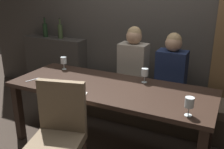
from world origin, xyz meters
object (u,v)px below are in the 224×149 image
at_px(diner_redhead, 133,60).
at_px(wine_glass_far_right, 189,103).
at_px(banquette_bench, 133,104).
at_px(chair_near_side, 59,130).
at_px(diner_bearded, 172,67).
at_px(fork_on_table, 33,80).
at_px(wine_glass_center_front, 145,73).
at_px(wine_bottle_pale_label, 60,31).
at_px(dining_table, 110,94).
at_px(wine_bottle_dark_red, 45,30).
at_px(wine_glass_end_left, 64,61).

bearing_deg(diner_redhead, wine_glass_far_right, -48.27).
distance_m(banquette_bench, chair_near_side, 1.47).
xyz_separation_m(diner_bearded, fork_on_table, (-1.36, -0.95, -0.08)).
distance_m(diner_bearded, wine_glass_far_right, 1.10).
relative_size(wine_glass_center_front, fork_on_table, 0.96).
relative_size(banquette_bench, wine_bottle_pale_label, 7.67).
xyz_separation_m(chair_near_side, fork_on_table, (-0.73, 0.50, 0.18)).
xyz_separation_m(dining_table, wine_bottle_dark_red, (-1.72, 1.03, 0.42)).
height_order(diner_redhead, wine_glass_far_right, diner_redhead).
bearing_deg(banquette_bench, wine_glass_far_right, -48.59).
relative_size(wine_glass_end_left, fork_on_table, 0.96).
bearing_deg(wine_glass_far_right, dining_table, 161.23).
xyz_separation_m(wine_bottle_dark_red, wine_bottle_pale_label, (0.30, 0.01, 0.00)).
distance_m(wine_bottle_dark_red, wine_bottle_pale_label, 0.30).
bearing_deg(wine_bottle_dark_red, wine_glass_center_front, -20.76).
relative_size(diner_redhead, wine_bottle_dark_red, 2.56).
distance_m(chair_near_side, wine_glass_far_right, 1.15).
distance_m(wine_bottle_dark_red, fork_on_table, 1.55).
distance_m(diner_redhead, wine_glass_center_front, 0.53).
distance_m(wine_glass_end_left, wine_glass_center_front, 1.09).
relative_size(banquette_bench, diner_bearded, 3.17).
height_order(diner_redhead, wine_glass_center_front, diner_redhead).
distance_m(chair_near_side, fork_on_table, 0.90).
xyz_separation_m(dining_table, diner_bearded, (0.49, 0.73, 0.17)).
bearing_deg(wine_bottle_pale_label, diner_bearded, -9.34).
distance_m(dining_table, fork_on_table, 0.91).
xyz_separation_m(diner_redhead, wine_glass_far_right, (0.89, -1.00, 0.01)).
height_order(dining_table, wine_glass_center_front, wine_glass_center_front).
height_order(wine_bottle_pale_label, wine_glass_center_front, wine_bottle_pale_label).
bearing_deg(fork_on_table, diner_redhead, 67.57).
xyz_separation_m(banquette_bench, diner_redhead, (-0.01, -0.00, 0.62)).
relative_size(chair_near_side, wine_glass_end_left, 5.98).
distance_m(dining_table, wine_glass_far_right, 0.95).
relative_size(diner_redhead, wine_glass_center_front, 5.08).
bearing_deg(diner_bearded, fork_on_table, -144.94).
xyz_separation_m(diner_bearded, wine_bottle_dark_red, (-2.20, 0.31, 0.25)).
bearing_deg(wine_glass_end_left, banquette_bench, 29.06).
bearing_deg(chair_near_side, wine_glass_far_right, 22.42).
bearing_deg(wine_glass_end_left, wine_bottle_dark_red, 140.10).
bearing_deg(wine_bottle_dark_red, chair_near_side, -48.18).
distance_m(diner_bearded, wine_bottle_pale_label, 1.94).
bearing_deg(chair_near_side, banquette_bench, 84.18).
relative_size(wine_bottle_dark_red, wine_glass_center_front, 1.99).
bearing_deg(banquette_bench, wine_glass_center_front, -55.40).
relative_size(wine_glass_far_right, fork_on_table, 0.96).
relative_size(dining_table, diner_redhead, 2.64).
relative_size(banquette_bench, wine_bottle_dark_red, 7.67).
distance_m(chair_near_side, wine_glass_center_front, 1.13).
relative_size(dining_table, wine_bottle_dark_red, 6.75).
relative_size(banquette_bench, wine_glass_center_front, 15.24).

